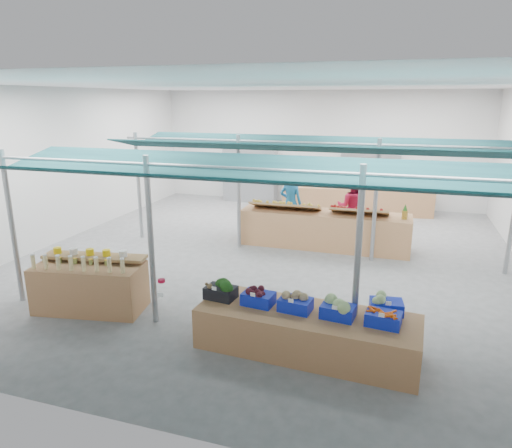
# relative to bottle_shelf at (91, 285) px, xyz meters

# --- Properties ---
(floor) EXTENTS (13.00, 13.00, 0.00)m
(floor) POSITION_rel_bottle_shelf_xyz_m (2.42, 3.89, -0.48)
(floor) COLOR #606062
(floor) RESTS_ON ground
(hall) EXTENTS (13.00, 13.00, 13.00)m
(hall) POSITION_rel_bottle_shelf_xyz_m (2.42, 5.33, 2.17)
(hall) COLOR silver
(hall) RESTS_ON ground
(pole_grid) EXTENTS (10.00, 4.60, 3.00)m
(pole_grid) POSITION_rel_bottle_shelf_xyz_m (3.17, 2.14, 1.33)
(pole_grid) COLOR gray
(pole_grid) RESTS_ON floor
(awnings) EXTENTS (9.50, 7.08, 0.30)m
(awnings) POSITION_rel_bottle_shelf_xyz_m (3.17, 2.14, 2.30)
(awnings) COLOR black
(awnings) RESTS_ON pole_grid
(back_shelving_left) EXTENTS (2.00, 0.50, 2.00)m
(back_shelving_left) POSITION_rel_bottle_shelf_xyz_m (-0.08, 9.89, 0.52)
(back_shelving_left) COLOR #B23F33
(back_shelving_left) RESTS_ON floor
(back_shelving_right) EXTENTS (2.00, 0.50, 2.00)m
(back_shelving_right) POSITION_rel_bottle_shelf_xyz_m (4.42, 9.89, 0.52)
(back_shelving_right) COLOR #B23F33
(back_shelving_right) RESTS_ON floor
(bottle_shelf) EXTENTS (2.13, 1.48, 1.17)m
(bottle_shelf) POSITION_rel_bottle_shelf_xyz_m (0.00, 0.00, 0.00)
(bottle_shelf) COLOR #9B6E43
(bottle_shelf) RESTS_ON floor
(veg_counter) EXTENTS (3.51, 1.35, 0.67)m
(veg_counter) POSITION_rel_bottle_shelf_xyz_m (4.21, -0.27, -0.14)
(veg_counter) COLOR #9B6E43
(veg_counter) RESTS_ON floor
(fruit_counter) EXTENTS (4.48, 1.07, 0.96)m
(fruit_counter) POSITION_rel_bottle_shelf_xyz_m (3.60, 5.12, 0.00)
(fruit_counter) COLOR #9B6E43
(fruit_counter) RESTS_ON floor
(far_counter) EXTENTS (5.20, 1.77, 0.92)m
(far_counter) POSITION_rel_bottle_shelf_xyz_m (4.04, 9.25, -0.02)
(far_counter) COLOR #9B6E43
(far_counter) RESTS_ON floor
(crate_stack) EXTENTS (0.58, 0.48, 0.60)m
(crate_stack) POSITION_rel_bottle_shelf_xyz_m (5.06, -0.43, -0.18)
(crate_stack) COLOR #1022B2
(crate_stack) RESTS_ON floor
(vendor_left) EXTENTS (0.65, 0.43, 1.79)m
(vendor_left) POSITION_rel_bottle_shelf_xyz_m (2.40, 6.22, 0.42)
(vendor_left) COLOR #165E95
(vendor_left) RESTS_ON floor
(vendor_right) EXTENTS (0.87, 0.68, 1.79)m
(vendor_right) POSITION_rel_bottle_shelf_xyz_m (4.20, 6.22, 0.42)
(vendor_right) COLOR #B6163C
(vendor_right) RESTS_ON floor
(crate_broccoli) EXTENTS (0.54, 0.43, 0.35)m
(crate_broccoli) POSITION_rel_bottle_shelf_xyz_m (2.73, -0.19, 0.35)
(crate_broccoli) COLOR black
(crate_broccoli) RESTS_ON veg_counter
(crate_beets) EXTENTS (0.54, 0.43, 0.29)m
(crate_beets) POSITION_rel_bottle_shelf_xyz_m (3.40, -0.22, 0.32)
(crate_beets) COLOR #1022B2
(crate_beets) RESTS_ON veg_counter
(crate_celeriac) EXTENTS (0.54, 0.43, 0.31)m
(crate_celeriac) POSITION_rel_bottle_shelf_xyz_m (4.02, -0.26, 0.34)
(crate_celeriac) COLOR #1022B2
(crate_celeriac) RESTS_ON veg_counter
(crate_cabbage) EXTENTS (0.54, 0.43, 0.35)m
(crate_cabbage) POSITION_rel_bottle_shelf_xyz_m (4.69, -0.30, 0.35)
(crate_cabbage) COLOR #1022B2
(crate_cabbage) RESTS_ON veg_counter
(crate_carrots) EXTENTS (0.54, 0.43, 0.29)m
(crate_carrots) POSITION_rel_bottle_shelf_xyz_m (5.36, -0.34, 0.30)
(crate_carrots) COLOR #1022B2
(crate_carrots) RESTS_ON veg_counter
(sparrow) EXTENTS (0.12, 0.09, 0.11)m
(sparrow) POSITION_rel_bottle_shelf_xyz_m (2.57, -0.30, 0.44)
(sparrow) COLOR brown
(sparrow) RESTS_ON crate_broccoli
(pole_ribbon) EXTENTS (0.12, 0.12, 0.28)m
(pole_ribbon) POSITION_rel_bottle_shelf_xyz_m (1.94, -0.74, 0.60)
(pole_ribbon) COLOR #AF0B2B
(pole_ribbon) RESTS_ON pole_grid
(apple_heap_yellow) EXTENTS (1.90, 0.71, 0.27)m
(apple_heap_yellow) POSITION_rel_bottle_shelf_xyz_m (2.54, 5.01, 0.65)
(apple_heap_yellow) COLOR #997247
(apple_heap_yellow) RESTS_ON fruit_counter
(apple_heap_red) EXTENTS (1.50, 0.71, 0.27)m
(apple_heap_red) POSITION_rel_bottle_shelf_xyz_m (4.51, 5.01, 0.65)
(apple_heap_red) COLOR #997247
(apple_heap_red) RESTS_ON fruit_counter
(pineapple) EXTENTS (0.14, 0.14, 0.39)m
(pineapple) POSITION_rel_bottle_shelf_xyz_m (5.63, 5.02, 0.66)
(pineapple) COLOR #8C6019
(pineapple) RESTS_ON fruit_counter
(crate_extra) EXTENTS (0.54, 0.44, 0.32)m
(crate_extra) POSITION_rel_bottle_shelf_xyz_m (5.38, 0.09, 0.34)
(crate_extra) COLOR #1022B2
(crate_extra) RESTS_ON veg_counter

